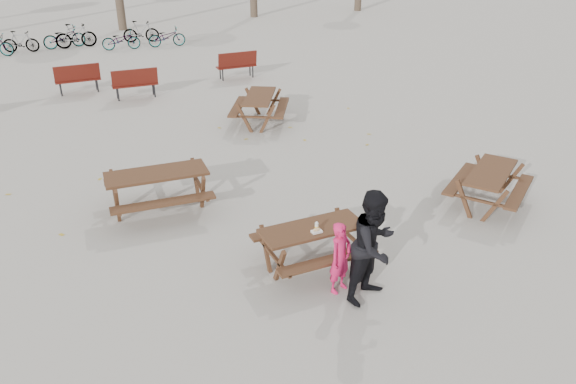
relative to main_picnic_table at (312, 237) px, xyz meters
name	(u,v)px	position (x,y,z in m)	size (l,w,h in m)	color
ground	(312,265)	(0.00, 0.00, -0.59)	(80.00, 80.00, 0.00)	gray
main_picnic_table	(312,237)	(0.00, 0.00, 0.00)	(1.80, 1.45, 0.78)	#3B2715
food_tray	(317,231)	(-0.01, -0.18, 0.21)	(0.18, 0.11, 0.04)	white
bread_roll	(317,229)	(-0.01, -0.18, 0.25)	(0.14, 0.06, 0.05)	tan
soda_bottle	(317,227)	(0.01, -0.13, 0.26)	(0.07, 0.07, 0.17)	silver
child	(340,258)	(0.09, -0.83, 0.04)	(0.45, 0.30, 1.25)	#D91B55
adult	(374,246)	(0.47, -1.19, 0.36)	(0.92, 0.72, 1.89)	black
picnic_table_east	(488,188)	(4.45, 0.51, -0.19)	(1.83, 1.48, 0.79)	#3B2715
picnic_table_north	(158,192)	(-1.96, 3.16, -0.15)	(2.05, 1.65, 0.88)	#3B2715
picnic_table_far	(260,109)	(2.03, 7.41, -0.17)	(1.96, 1.58, 0.84)	#3B2715
park_bench_row	(106,82)	(-1.68, 12.07, -0.07)	(11.30, 2.21, 1.03)	maroon
bicycle_row	(83,38)	(-1.48, 20.35, -0.10)	(9.25, 2.53, 1.10)	black
fallen_leaves	(280,201)	(0.50, 2.50, -0.58)	(11.00, 11.00, 0.01)	#AE9029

